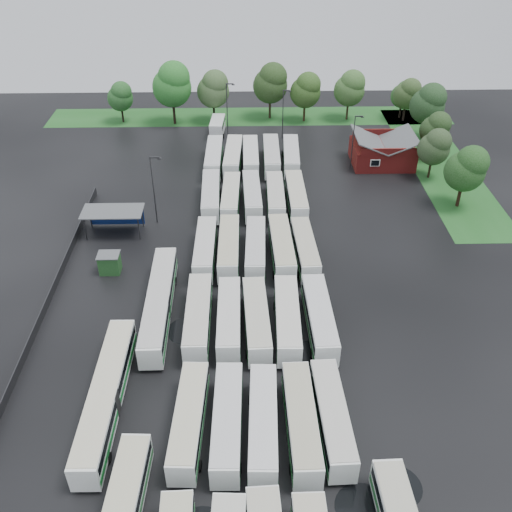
{
  "coord_description": "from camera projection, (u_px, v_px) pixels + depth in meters",
  "views": [
    {
      "loc": [
        0.66,
        -45.37,
        42.47
      ],
      "look_at": [
        2.0,
        12.0,
        2.5
      ],
      "focal_mm": 40.0,
      "sensor_mm": 36.0,
      "label": 1
    }
  ],
  "objects": [
    {
      "name": "ground",
      "position": [
        240.0,
        339.0,
        61.48
      ],
      "size": [
        160.0,
        160.0,
        0.0
      ],
      "primitive_type": "plane",
      "color": "black",
      "rests_on": "ground"
    },
    {
      "name": "brick_building",
      "position": [
        382.0,
        153.0,
        95.96
      ],
      "size": [
        10.07,
        8.6,
        5.39
      ],
      "color": "maroon",
      "rests_on": "ground"
    },
    {
      "name": "wash_shed",
      "position": [
        113.0,
        213.0,
        77.51
      ],
      "size": [
        8.2,
        4.2,
        3.58
      ],
      "color": "#2D2D30",
      "rests_on": "ground"
    },
    {
      "name": "utility_hut",
      "position": [
        110.0,
        263.0,
        70.75
      ],
      "size": [
        2.7,
        2.2,
        2.62
      ],
      "color": "#1D4C1E",
      "rests_on": "ground"
    },
    {
      "name": "grass_strip_north",
      "position": [
        250.0,
        116.0,
        114.67
      ],
      "size": [
        80.0,
        10.0,
        0.01
      ],
      "primitive_type": "cube",
      "color": "#1D561D",
      "rests_on": "ground"
    },
    {
      "name": "grass_strip_east",
      "position": [
        439.0,
        163.0,
        97.24
      ],
      "size": [
        10.0,
        50.0,
        0.01
      ],
      "primitive_type": "cube",
      "color": "#1D561D",
      "rests_on": "ground"
    },
    {
      "name": "west_fence",
      "position": [
        52.0,
        291.0,
        67.28
      ],
      "size": [
        0.1,
        50.0,
        1.2
      ],
      "primitive_type": "cube",
      "color": "#2D2D30",
      "rests_on": "ground"
    },
    {
      "name": "bus_r1c0",
      "position": [
        189.0,
        420.0,
        50.39
      ],
      "size": [
        3.03,
        11.68,
        3.22
      ],
      "rotation": [
        0.0,
        0.0,
        -0.05
      ],
      "color": "white",
      "rests_on": "ground"
    },
    {
      "name": "bus_r1c1",
      "position": [
        227.0,
        421.0,
        50.2
      ],
      "size": [
        2.75,
        11.77,
        3.26
      ],
      "rotation": [
        0.0,
        0.0,
        -0.02
      ],
      "color": "white",
      "rests_on": "ground"
    },
    {
      "name": "bus_r1c2",
      "position": [
        263.0,
        423.0,
        50.1
      ],
      "size": [
        2.88,
        11.7,
        3.24
      ],
      "rotation": [
        0.0,
        0.0,
        -0.04
      ],
      "color": "white",
      "rests_on": "ground"
    },
    {
      "name": "bus_r1c3",
      "position": [
        301.0,
        422.0,
        50.16
      ],
      "size": [
        2.73,
        11.93,
        3.31
      ],
      "rotation": [
        0.0,
        0.0,
        0.02
      ],
      "color": "white",
      "rests_on": "ground"
    },
    {
      "name": "bus_r1c4",
      "position": [
        332.0,
        417.0,
        50.62
      ],
      "size": [
        2.86,
        11.7,
        3.24
      ],
      "rotation": [
        0.0,
        0.0,
        0.03
      ],
      "color": "white",
      "rests_on": "ground"
    },
    {
      "name": "bus_r2c0",
      "position": [
        198.0,
        317.0,
        61.57
      ],
      "size": [
        2.61,
        12.11,
        3.37
      ],
      "rotation": [
        0.0,
        0.0,
        0.0
      ],
      "color": "white",
      "rests_on": "ground"
    },
    {
      "name": "bus_r2c1",
      "position": [
        229.0,
        319.0,
        61.47
      ],
      "size": [
        2.47,
        11.56,
        3.22
      ],
      "rotation": [
        0.0,
        0.0,
        0.0
      ],
      "color": "white",
      "rests_on": "ground"
    },
    {
      "name": "bus_r2c2",
      "position": [
        257.0,
        320.0,
        61.3
      ],
      "size": [
        2.99,
        11.87,
        3.28
      ],
      "rotation": [
        0.0,
        0.0,
        0.04
      ],
      "color": "white",
      "rests_on": "ground"
    },
    {
      "name": "bus_r2c3",
      "position": [
        287.0,
        319.0,
        61.37
      ],
      "size": [
        2.87,
        12.07,
        3.34
      ],
      "rotation": [
        0.0,
        0.0,
        -0.03
      ],
      "color": "white",
      "rests_on": "ground"
    },
    {
      "name": "bus_r2c4",
      "position": [
        319.0,
        318.0,
        61.48
      ],
      "size": [
        2.85,
        12.16,
        3.37
      ],
      "rotation": [
        0.0,
        0.0,
        0.02
      ],
      "color": "white",
      "rests_on": "ground"
    },
    {
      "name": "bus_r3c0",
      "position": [
        205.0,
        249.0,
        72.53
      ],
      "size": [
        2.61,
        11.66,
        3.24
      ],
      "rotation": [
        0.0,
        0.0,
        -0.01
      ],
      "color": "white",
      "rests_on": "ground"
    },
    {
      "name": "bus_r3c1",
      "position": [
        229.0,
        248.0,
        72.64
      ],
      "size": [
        2.67,
        11.99,
        3.33
      ],
      "rotation": [
        0.0,
        0.0,
        -0.01
      ],
      "color": "white",
      "rests_on": "ground"
    },
    {
      "name": "bus_r3c2",
      "position": [
        255.0,
        248.0,
        72.59
      ],
      "size": [
        2.88,
        11.71,
        3.24
      ],
      "rotation": [
        0.0,
        0.0,
        -0.04
      ],
      "color": "white",
      "rests_on": "ground"
    },
    {
      "name": "bus_r3c3",
      "position": [
        282.0,
        247.0,
        72.64
      ],
      "size": [
        2.96,
        12.21,
        3.38
      ],
      "rotation": [
        0.0,
        0.0,
        0.03
      ],
      "color": "white",
      "rests_on": "ground"
    },
    {
      "name": "bus_r3c4",
      "position": [
        305.0,
        249.0,
        72.54
      ],
      "size": [
        2.94,
        11.6,
        3.2
      ],
      "rotation": [
        0.0,
        0.0,
        0.04
      ],
      "color": "white",
      "rests_on": "ground"
    },
    {
      "name": "bus_r4c0",
      "position": [
        211.0,
        196.0,
        83.8
      ],
      "size": [
        2.85,
        12.07,
        3.34
      ],
      "rotation": [
        0.0,
        0.0,
        0.03
      ],
      "color": "white",
      "rests_on": "ground"
    },
    {
      "name": "bus_r4c1",
      "position": [
        231.0,
        197.0,
        83.57
      ],
      "size": [
        2.83,
        11.58,
        3.2
      ],
      "rotation": [
        0.0,
        0.0,
        -0.03
      ],
      "color": "white",
      "rests_on": "ground"
    },
    {
      "name": "bus_r4c2",
      "position": [
        252.0,
        196.0,
        83.95
      ],
      "size": [
        2.79,
        11.68,
        3.23
      ],
      "rotation": [
        0.0,
        0.0,
        0.03
      ],
      "color": "white",
      "rests_on": "ground"
    },
    {
      "name": "bus_r4c3",
      "position": [
        275.0,
        197.0,
        83.71
      ],
      "size": [
        2.59,
        11.56,
        3.21
      ],
      "rotation": [
        0.0,
        0.0,
        -0.01
      ],
      "color": "white",
      "rests_on": "ground"
    },
    {
      "name": "bus_r4c4",
      "position": [
        296.0,
        196.0,
        83.7
      ],
      "size": [
        2.63,
        11.92,
        3.31
      ],
      "rotation": [
        0.0,
        0.0,
        0.01
      ],
      "color": "white",
      "rests_on": "ground"
    },
    {
      "name": "bus_r5c0",
      "position": [
        214.0,
        157.0,
        94.59
      ],
      "size": [
        2.73,
        12.13,
        3.37
      ],
      "rotation": [
        0.0,
        0.0,
        -0.01
      ],
      "color": "white",
      "rests_on": "ground"
    },
    {
      "name": "bus_r5c1",
      "position": [
        233.0,
        157.0,
        94.73
      ],
      "size": [
        3.2,
        12.26,
        3.38
      ],
      "rotation": [
        0.0,
        0.0,
        -0.05
      ],
      "color": "white",
      "rests_on": "ground"
    },
    {
      "name": "bus_r5c2",
      "position": [
        251.0,
        157.0,
        94.97
      ],
      "size": [
        2.52,
        11.8,
        3.29
      ],
      "rotation": [
        0.0,
        0.0,
        -0.0
      ],
      "color": "white",
      "rests_on": "ground"
    },
    {
      "name": "bus_r5c3",
      "position": [
        271.0,
        156.0,
        95.02
      ],
      "size": [
        2.74,
        12.18,
        3.38
      ],
      "rotation": [
        0.0,
        0.0,
        -0.01
      ],
      "color": "white",
      "rests_on": "ground"
    },
    {
      "name": "bus_r5c4",
      "position": [
        291.0,
        156.0,
        95.13
      ],
      "size": [
        3.09,
        11.98,
        3.3
      ],
      "rotation": [
        0.0,
        0.0,
        -0.05
      ],
      "color": "white",
      "rests_on": "ground"
    },
    {
      "name": "artic_bus_west_b",
      "position": [
        159.0,
        303.0,
        63.58
      ],
      "size": [
        2.73,
        17.95,
        3.33
      ],
      "rotation": [
        0.0,
        0.0,
        0.01
      ],
      "color": "white",
      "rests_on": "ground"
    },
    {
      "name": "artic_bus_west_c",
      "position": [
        106.0,
        395.0,
        52.59
      ],
      "size": [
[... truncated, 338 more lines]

